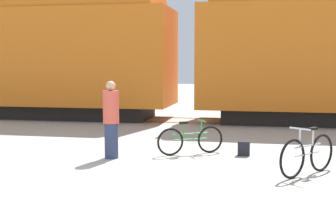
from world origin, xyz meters
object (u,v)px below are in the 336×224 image
bicycle_silver (307,155)px  bicycle_green (191,140)px  person_in_red (111,120)px  freight_train (186,41)px  backpack (244,148)px

bicycle_silver → bicycle_green: size_ratio=0.93×
bicycle_green → person_in_red: 1.97m
freight_train → backpack: size_ratio=139.80×
person_in_red → backpack: bearing=-62.3°
freight_train → bicycle_silver: size_ratio=34.83×
person_in_red → backpack: size_ratio=5.20×
freight_train → bicycle_green: size_ratio=32.39×
freight_train → person_in_red: (-0.55, -7.29, -2.09)m
backpack → bicycle_green: bearing=-175.8°
freight_train → person_in_red: 7.60m
bicycle_green → backpack: bearing=4.2°
freight_train → bicycle_silver: bearing=-65.4°
bicycle_silver → backpack: 2.14m
person_in_red → bicycle_silver: bearing=-89.8°
bicycle_silver → bicycle_green: 3.00m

